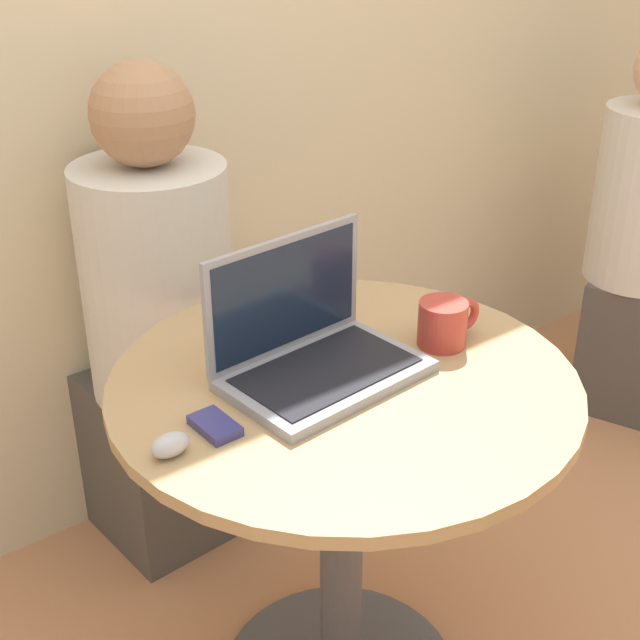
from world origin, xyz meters
The scene contains 7 objects.
back_wall centered at (0.00, 0.84, 1.30)m, with size 7.00×0.05×2.60m.
round_table centered at (0.00, 0.00, 0.54)m, with size 0.84×0.84×0.75m.
laptop centered at (-0.03, 0.05, 0.80)m, with size 0.36×0.25×0.24m.
cell_phone centered at (-0.27, 0.00, 0.76)m, with size 0.06×0.09×0.02m.
computer_mouse centered at (-0.36, -0.02, 0.77)m, with size 0.06×0.04×0.04m.
coffee_cup centered at (0.23, -0.01, 0.80)m, with size 0.14×0.09×0.09m.
person_seated centered at (-0.04, 0.69, 0.51)m, with size 0.36×0.54×1.21m.
Camera 1 is at (-0.86, -1.05, 1.56)m, focal length 50.00 mm.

